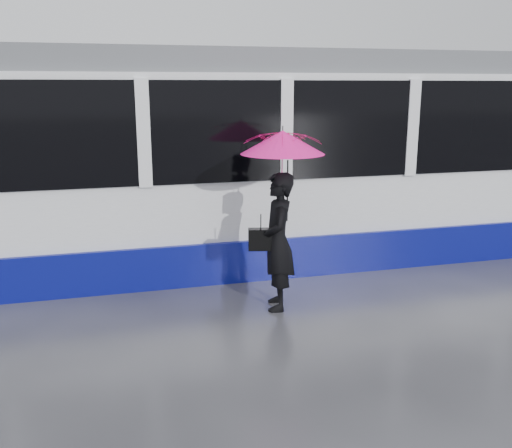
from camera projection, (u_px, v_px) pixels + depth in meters
name	position (u px, v px, depth m)	size (l,w,h in m)	color
ground	(180.00, 323.00, 6.97)	(90.00, 90.00, 0.00)	#2D2D32
rails	(159.00, 263.00, 9.31)	(34.00, 1.51, 0.02)	#3F3D38
woman	(278.00, 242.00, 7.26)	(0.65, 0.43, 1.78)	black
umbrella	(282.00, 159.00, 7.02)	(1.25, 1.25, 1.20)	#EE148D
handbag	(261.00, 239.00, 7.21)	(0.34, 0.20, 0.45)	black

